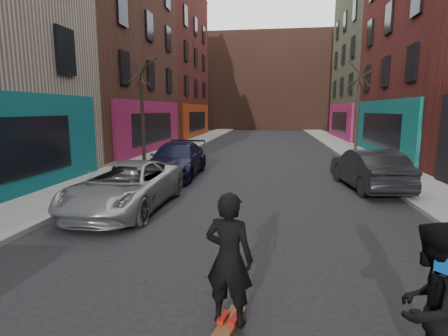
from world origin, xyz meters
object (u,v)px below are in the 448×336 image
(tree_right_far, at_px, (358,100))
(parked_left_end, at_px, (177,160))
(tree_left_far, at_px, (142,101))
(pedestrian, at_px, (429,308))
(skateboard, at_px, (229,325))
(parked_right_end, at_px, (368,169))
(parked_left_far, at_px, (126,186))
(skateboarder, at_px, (229,259))

(tree_right_far, relative_size, parked_left_end, 1.34)
(tree_left_far, height_order, tree_right_far, tree_right_far)
(parked_left_end, xyz_separation_m, pedestrian, (5.83, -11.31, 0.19))
(skateboard, distance_m, pedestrian, 2.43)
(tree_right_far, relative_size, parked_right_end, 1.51)
(parked_left_far, relative_size, skateboard, 6.27)
(tree_left_far, xyz_separation_m, tree_right_far, (12.40, 6.00, 0.15))
(skateboard, xyz_separation_m, pedestrian, (2.15, -0.74, 0.87))
(parked_left_end, relative_size, skateboard, 6.34)
(parked_right_end, bearing_deg, tree_left_far, -31.04)
(tree_right_far, height_order, skateboard, tree_right_far)
(parked_left_far, bearing_deg, skateboarder, -53.97)
(parked_left_far, distance_m, skateboard, 6.51)
(tree_left_far, height_order, parked_right_end, tree_left_far)
(tree_left_far, height_order, parked_left_end, tree_left_far)
(pedestrian, bearing_deg, tree_right_far, -143.95)
(parked_right_end, distance_m, skateboard, 10.06)
(tree_right_far, relative_size, skateboarder, 3.79)
(tree_right_far, height_order, parked_left_far, tree_right_far)
(parked_left_far, distance_m, skateboarder, 6.49)
(parked_left_far, bearing_deg, pedestrian, -44.90)
(skateboarder, bearing_deg, tree_left_far, -51.51)
(parked_left_end, relative_size, parked_right_end, 1.13)
(tree_right_far, distance_m, skateboarder, 20.87)
(skateboarder, xyz_separation_m, pedestrian, (2.15, -0.74, -0.07))
(pedestrian, bearing_deg, tree_left_far, -102.93)
(parked_right_end, bearing_deg, pedestrian, 71.85)
(skateboard, bearing_deg, parked_right_end, 79.58)
(parked_right_end, bearing_deg, tree_right_far, -107.18)
(tree_right_far, bearing_deg, skateboarder, -106.76)
(skateboarder, bearing_deg, tree_right_far, -93.19)
(parked_left_far, height_order, skateboarder, skateboarder)
(skateboard, bearing_deg, skateboarder, -166.43)
(skateboarder, bearing_deg, pedestrian, 174.65)
(tree_left_far, xyz_separation_m, parked_left_far, (2.68, -8.54, -2.68))
(parked_left_end, height_order, parked_right_end, parked_right_end)
(parked_right_end, bearing_deg, skateboarder, 58.89)
(parked_left_end, bearing_deg, tree_left_far, 128.73)
(parked_left_end, distance_m, skateboarder, 11.20)
(parked_right_end, distance_m, pedestrian, 10.10)
(parked_left_end, bearing_deg, tree_right_far, 42.38)
(parked_left_far, relative_size, skateboarder, 2.79)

